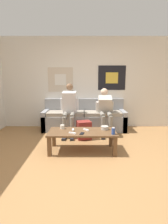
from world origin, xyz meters
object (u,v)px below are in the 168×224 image
Objects in this scene: person_seated_teen at (106,109)px; drink_can_blue at (114,131)px; ceramic_bowl at (105,128)px; pillar_candle at (63,127)px; backpack at (85,131)px; game_controller_near_left at (73,133)px; game_controller_far_center at (74,130)px; couch at (85,119)px; cell_phone at (83,133)px; game_controller_near_right at (87,130)px; coffee_table at (83,134)px; person_seated_adult at (70,107)px.

drink_can_blue is at bearing -90.36° from person_seated_teen.
pillar_candle reaches higher than ceramic_bowl.
game_controller_near_left reaches higher than backpack.
backpack is at bearing 71.35° from game_controller_far_center.
backpack is at bearing -90.34° from couch.
couch is 15.22× the size of cell_phone.
ceramic_bowl is at bearing 8.48° from game_controller_near_right.
pillar_candle reaches higher than coffee_table.
backpack is at bearing 87.32° from coffee_table.
game_controller_far_center reaches higher than cell_phone.
coffee_table is 0.47m from ceramic_bowl.
drink_can_blue reaches higher than cell_phone.
coffee_table is 8.83× the size of cell_phone.
game_controller_near_right is at bearing -12.59° from pillar_candle.
person_seated_teen is 2.73× the size of backpack.
pillar_candle is 0.52m from cell_phone.
person_seated_adult is at bearing 111.45° from game_controller_near_right.
game_controller_near_right is 0.23m from cell_phone.
pillar_candle is at bearing -108.53° from couch.
couch reaches higher than ceramic_bowl.
game_controller_near_right is (0.25, 0.22, 0.00)m from game_controller_near_left.
pillar_candle is 0.25m from game_controller_far_center.
person_seated_teen is 1.37m from game_controller_far_center.
pillar_candle is (-0.85, 0.05, 0.00)m from ceramic_bowl.
cell_phone is at bearing -1.81° from game_controller_near_left.
drink_can_blue reaches higher than backpack.
couch is 5.33× the size of backpack.
backpack is at bearing 121.15° from drink_can_blue.
game_controller_far_center is (0.16, -1.05, -0.28)m from person_seated_adult.
drink_can_blue is (-0.01, -1.37, -0.18)m from person_seated_teen.
ceramic_bowl is (-0.13, -1.06, -0.20)m from person_seated_teen.
pillar_candle is 0.70× the size of game_controller_near_right.
cell_phone is (0.34, -1.27, -0.28)m from person_seated_adult.
ceramic_bowl reaches higher than game_controller_far_center.
couch is 24.28× the size of pillar_candle.
coffee_table is 3.09× the size of backpack.
backpack is at bearing 93.57° from game_controller_near_right.
person_seated_adult is 0.92m from person_seated_teen.
person_seated_adult is 8.89× the size of game_controller_far_center.
person_seated_adult is at bearing 86.08° from pillar_candle.
drink_can_blue reaches higher than ceramic_bowl.
couch is 15.61× the size of game_controller_far_center.
game_controller_far_center is (-0.18, 0.06, 0.07)m from coffee_table.
coffee_table is 1.22m from person_seated_adult.
ceramic_bowl is 1.68× the size of pillar_candle.
person_seated_teen reaches higher than pillar_candle.
person_seated_teen is (0.58, 1.18, 0.31)m from coffee_table.
game_controller_near_left is 1.08× the size of game_controller_near_right.
pillar_candle is (-0.44, -1.32, 0.14)m from couch.
pillar_candle is at bearing 124.85° from game_controller_near_left.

